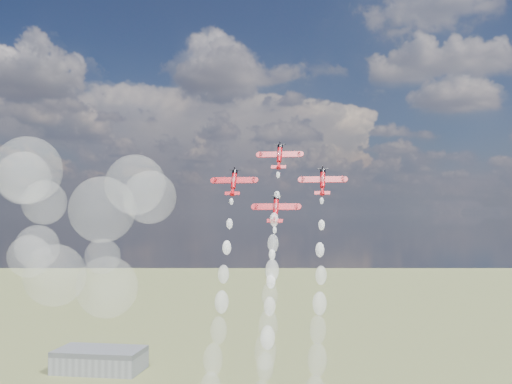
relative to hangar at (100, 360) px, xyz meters
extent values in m
cube|color=gray|center=(0.00, 0.00, -1.50)|extent=(50.00, 28.00, 10.00)
cube|color=#595B60|center=(0.00, 0.00, 5.00)|extent=(50.00, 28.00, 3.00)
cylinder|color=red|center=(125.83, -167.85, 102.38)|extent=(1.33, 3.63, 4.96)
cylinder|color=black|center=(125.83, -166.52, 104.69)|extent=(1.53, 1.80, 1.59)
cube|color=red|center=(125.83, -167.42, 102.46)|extent=(11.63, 1.13, 1.76)
cube|color=white|center=(122.69, -167.32, 102.40)|extent=(4.58, 0.29, 0.47)
cube|color=white|center=(128.98, -167.32, 102.40)|extent=(4.58, 0.29, 0.47)
cube|color=red|center=(125.83, -170.11, 98.73)|extent=(4.19, 0.62, 0.97)
cube|color=red|center=(125.83, -170.83, 98.92)|extent=(0.13, 2.02, 1.88)
ellipsoid|color=silver|center=(125.83, -168.35, 102.56)|extent=(1.05, 1.99, 2.51)
cone|color=red|center=(125.83, -169.65, 99.34)|extent=(1.33, 2.39, 2.81)
cylinder|color=red|center=(113.61, -172.12, 94.96)|extent=(1.33, 3.63, 4.96)
cylinder|color=black|center=(113.61, -170.79, 97.27)|extent=(1.53, 1.80, 1.59)
cube|color=red|center=(113.61, -171.69, 95.04)|extent=(11.63, 1.13, 1.76)
cube|color=white|center=(110.46, -171.59, 94.99)|extent=(4.58, 0.29, 0.47)
cube|color=white|center=(116.75, -171.59, 94.99)|extent=(4.58, 0.29, 0.47)
cube|color=red|center=(113.61, -174.38, 91.31)|extent=(4.19, 0.62, 0.97)
cube|color=red|center=(113.61, -175.09, 91.50)|extent=(0.13, 2.02, 1.88)
ellipsoid|color=silver|center=(113.61, -172.62, 95.14)|extent=(1.05, 1.99, 2.51)
cone|color=red|center=(113.61, -173.92, 91.93)|extent=(1.33, 2.39, 2.81)
cylinder|color=red|center=(138.05, -172.12, 94.96)|extent=(1.33, 3.63, 4.96)
cylinder|color=black|center=(138.05, -170.79, 97.27)|extent=(1.53, 1.80, 1.59)
cube|color=red|center=(138.05, -171.69, 95.04)|extent=(11.63, 1.13, 1.76)
cube|color=white|center=(134.91, -171.59, 94.99)|extent=(4.58, 0.29, 0.47)
cube|color=white|center=(141.20, -171.59, 94.99)|extent=(4.58, 0.29, 0.47)
cube|color=red|center=(138.05, -174.38, 91.31)|extent=(4.19, 0.62, 0.97)
cube|color=red|center=(138.05, -175.09, 91.50)|extent=(0.13, 2.02, 1.88)
ellipsoid|color=silver|center=(138.05, -172.62, 95.14)|extent=(1.05, 1.99, 2.51)
cone|color=red|center=(138.05, -173.92, 91.93)|extent=(1.33, 2.39, 2.81)
cylinder|color=red|center=(125.83, -176.38, 87.54)|extent=(1.33, 3.63, 4.96)
cylinder|color=black|center=(125.83, -175.05, 89.86)|extent=(1.53, 1.80, 1.59)
cube|color=red|center=(125.83, -175.95, 87.63)|extent=(11.63, 1.13, 1.76)
cube|color=white|center=(122.69, -175.85, 87.57)|extent=(4.58, 0.29, 0.47)
cube|color=white|center=(128.98, -175.85, 87.57)|extent=(4.58, 0.29, 0.47)
cube|color=red|center=(125.83, -178.64, 83.90)|extent=(4.19, 0.62, 0.97)
cube|color=red|center=(125.83, -179.36, 84.09)|extent=(0.13, 2.02, 1.88)
ellipsoid|color=silver|center=(125.83, -176.88, 87.72)|extent=(1.05, 1.99, 2.51)
cone|color=red|center=(125.83, -178.18, 84.51)|extent=(1.33, 2.39, 2.81)
sphere|color=white|center=(125.84, -171.31, 96.44)|extent=(1.07, 1.07, 1.07)
sphere|color=white|center=(125.94, -174.70, 90.51)|extent=(1.65, 1.65, 1.65)
sphere|color=white|center=(125.59, -178.10, 84.18)|extent=(2.22, 2.22, 2.22)
sphere|color=white|center=(125.74, -181.57, 78.14)|extent=(2.80, 2.80, 2.80)
sphere|color=white|center=(126.01, -185.55, 71.55)|extent=(3.37, 3.37, 3.37)
sphere|color=white|center=(125.82, -188.84, 65.66)|extent=(3.95, 3.95, 3.95)
sphere|color=white|center=(125.97, -192.54, 59.20)|extent=(4.52, 4.52, 4.52)
sphere|color=white|center=(125.77, -195.80, 53.79)|extent=(5.10, 5.10, 5.10)
sphere|color=white|center=(113.62, -175.57, 89.08)|extent=(1.07, 1.07, 1.07)
sphere|color=white|center=(113.79, -178.96, 83.11)|extent=(1.65, 1.65, 1.65)
sphere|color=white|center=(113.82, -182.65, 77.03)|extent=(2.22, 2.22, 2.22)
sphere|color=white|center=(113.66, -185.84, 70.50)|extent=(2.80, 2.80, 2.80)
sphere|color=white|center=(114.01, -189.60, 64.08)|extent=(3.37, 3.37, 3.37)
sphere|color=white|center=(114.07, -193.10, 57.85)|extent=(3.95, 3.95, 3.95)
sphere|color=white|center=(113.48, -196.51, 51.64)|extent=(4.52, 4.52, 4.52)
sphere|color=white|center=(137.94, -175.42, 89.17)|extent=(1.07, 1.07, 1.07)
sphere|color=white|center=(138.05, -178.85, 82.87)|extent=(1.65, 1.65, 1.65)
sphere|color=white|center=(137.78, -182.79, 76.70)|extent=(2.22, 2.22, 2.22)
sphere|color=white|center=(138.20, -186.02, 70.63)|extent=(2.80, 2.80, 2.80)
sphere|color=white|center=(138.00, -189.40, 64.24)|extent=(3.37, 3.37, 3.37)
sphere|color=white|center=(137.77, -192.87, 58.67)|extent=(3.95, 3.95, 3.95)
sphere|color=white|center=(137.82, -196.58, 52.61)|extent=(4.52, 4.52, 4.52)
sphere|color=white|center=(125.93, -179.70, 81.55)|extent=(1.07, 1.07, 1.07)
sphere|color=white|center=(125.69, -183.21, 75.34)|extent=(1.65, 1.65, 1.65)
sphere|color=white|center=(125.87, -186.71, 69.10)|extent=(2.22, 2.22, 2.22)
sphere|color=white|center=(126.01, -190.16, 63.40)|extent=(2.80, 2.80, 2.80)
sphere|color=white|center=(126.10, -194.31, 56.74)|extent=(3.37, 3.37, 3.37)
sphere|color=white|center=(125.89, -197.19, 50.71)|extent=(3.95, 3.95, 3.95)
sphere|color=white|center=(47.70, -166.77, 96.53)|extent=(16.08, 16.08, 16.08)
sphere|color=white|center=(70.33, -160.88, 87.02)|extent=(20.35, 20.35, 20.35)
sphere|color=white|center=(49.19, -165.71, 72.79)|extent=(12.84, 12.84, 12.84)
sphere|color=white|center=(82.07, -151.14, 90.97)|extent=(17.01, 17.01, 17.01)
sphere|color=white|center=(81.61, -162.81, 94.45)|extent=(18.15, 18.15, 18.15)
sphere|color=white|center=(51.48, -165.05, 75.65)|extent=(13.28, 13.28, 13.28)
sphere|color=white|center=(65.56, -145.38, 61.33)|extent=(20.47, 20.47, 20.47)
sphere|color=white|center=(44.01, -157.90, 99.62)|extent=(21.48, 21.48, 21.48)
sphere|color=white|center=(66.17, -150.70, 71.94)|extent=(11.48, 11.48, 11.48)
sphere|color=white|center=(54.85, -160.33, 66.63)|extent=(19.24, 19.24, 19.24)
sphere|color=white|center=(41.94, -143.62, 89.52)|extent=(15.15, 15.15, 15.15)
camera|label=1|loc=(145.46, -334.30, 85.98)|focal=42.00mm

